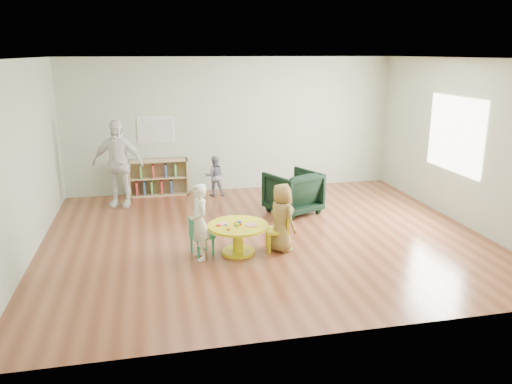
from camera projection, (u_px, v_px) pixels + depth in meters
room at (266, 120)px, 7.60m from camera, size 7.10×7.00×2.80m
activity_table at (238, 233)px, 7.35m from camera, size 0.89×0.89×0.49m
kid_chair_left at (199, 235)px, 7.30m from camera, size 0.38×0.38×0.56m
kid_chair_right at (280, 229)px, 7.49m from camera, size 0.36×0.36×0.61m
bookshelf at (158, 178)px, 10.38m from camera, size 1.20×0.30×0.75m
alphabet_poster at (156, 130)px, 10.23m from camera, size 0.74×0.01×0.54m
armchair at (293, 192)px, 9.20m from camera, size 1.12×1.13×0.79m
child_left at (199, 222)px, 7.10m from camera, size 0.35×0.45×1.11m
child_right at (282, 218)px, 7.39m from camera, size 0.51×0.60×1.04m
toddler at (215, 176)px, 10.30m from camera, size 0.43×0.35×0.84m
adult_caretaker at (118, 164)px, 9.49m from camera, size 1.05×0.64×1.68m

